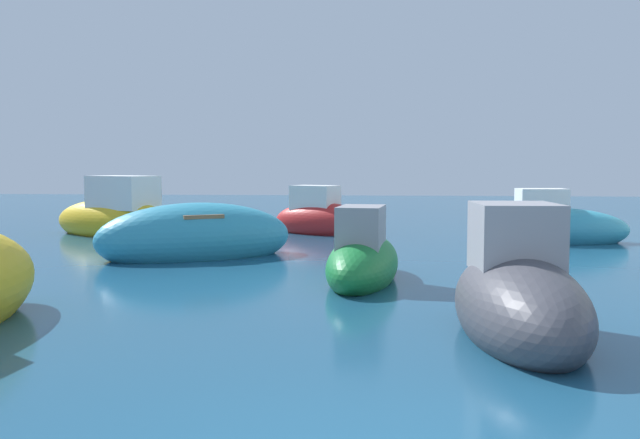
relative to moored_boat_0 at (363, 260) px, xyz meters
The scene contains 6 objects.
moored_boat_0 is the anchor object (origin of this frame).
moored_boat_1 4.56m from the moored_boat_0, 142.43° to the left, with size 4.46×3.59×1.49m.
moored_boat_2 7.77m from the moored_boat_0, 53.98° to the left, with size 3.89×1.51×1.61m.
moored_boat_7 9.80m from the moored_boat_0, 135.37° to the left, with size 4.67×3.44×1.95m.
moored_boat_8 8.15m from the moored_boat_0, 99.93° to the left, with size 3.39×2.63×1.62m.
moored_boat_9 4.03m from the moored_boat_0, 62.38° to the right, with size 1.51×3.39×1.79m.
Camera 1 is at (-0.08, -3.85, 1.97)m, focal length 38.98 mm.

